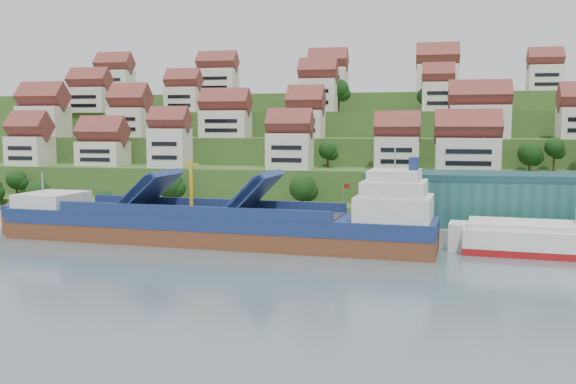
# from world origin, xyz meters

# --- Properties ---
(ground) EXTENTS (300.00, 300.00, 0.00)m
(ground) POSITION_xyz_m (0.00, 0.00, 0.00)
(ground) COLOR slate
(ground) RESTS_ON ground
(quay) EXTENTS (180.00, 14.00, 2.20)m
(quay) POSITION_xyz_m (20.00, 15.00, 1.10)
(quay) COLOR gray
(quay) RESTS_ON ground
(hillside) EXTENTS (260.00, 128.00, 31.00)m
(hillside) POSITION_xyz_m (0.00, 103.55, 10.66)
(hillside) COLOR #2D4C1E
(hillside) RESTS_ON ground
(hillside_village) EXTENTS (157.92, 62.69, 28.36)m
(hillside_village) POSITION_xyz_m (-3.47, 59.99, 24.03)
(hillside_village) COLOR beige
(hillside_village) RESTS_ON ground
(hillside_trees) EXTENTS (140.66, 62.12, 31.46)m
(hillside_trees) POSITION_xyz_m (-11.42, 43.33, 16.02)
(hillside_trees) COLOR #163913
(hillside_trees) RESTS_ON ground
(warehouse) EXTENTS (60.00, 15.00, 10.00)m
(warehouse) POSITION_xyz_m (52.00, 17.00, 7.20)
(warehouse) COLOR #1F5652
(warehouse) RESTS_ON quay
(flagpole) EXTENTS (1.28, 0.16, 8.00)m
(flagpole) POSITION_xyz_m (18.11, 10.00, 6.88)
(flagpole) COLOR gray
(flagpole) RESTS_ON quay
(cargo_ship) EXTENTS (80.08, 18.25, 17.62)m
(cargo_ship) POSITION_xyz_m (-2.07, -1.56, 3.34)
(cargo_ship) COLOR brown
(cargo_ship) RESTS_ON ground
(second_ship) EXTENTS (30.09, 13.70, 8.45)m
(second_ship) POSITION_xyz_m (54.91, 0.29, 2.55)
(second_ship) COLOR maroon
(second_ship) RESTS_ON ground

